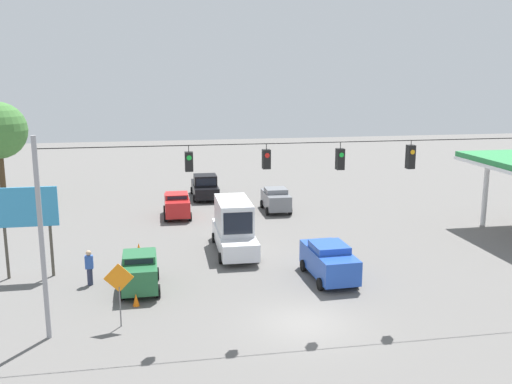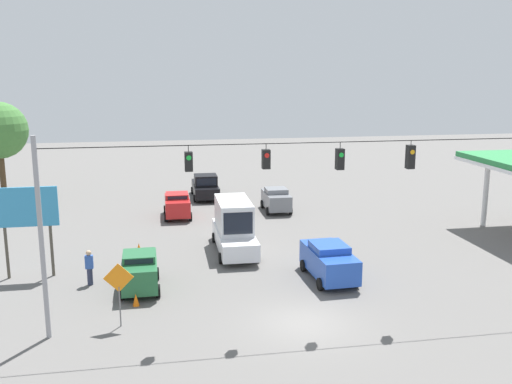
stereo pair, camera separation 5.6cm
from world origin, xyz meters
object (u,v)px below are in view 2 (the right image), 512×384
object	(u,v)px
sedan_grey_oncoming_deep	(276,199)
traffic_cone_nearest	(136,300)
overhead_signal_span	(306,200)
box_truck_white_withflow_mid	(234,226)
pedestrian	(89,267)
sedan_green_parked_shoulder	(140,270)
traffic_cone_third	(135,261)
sedan_red_withflow_far	(177,205)
traffic_cone_second	(135,278)
roadside_billboard	(26,214)
sedan_blue_crossing_near	(329,261)
pickup_truck_black_withflow_deep	(205,187)
work_zone_sign	(119,283)
traffic_cone_fourth	(139,248)

from	to	relation	value
sedan_grey_oncoming_deep	traffic_cone_nearest	world-z (taller)	sedan_grey_oncoming_deep
overhead_signal_span	box_truck_white_withflow_mid	bearing A→B (deg)	-80.72
pedestrian	traffic_cone_nearest	bearing A→B (deg)	126.82
sedan_green_parked_shoulder	traffic_cone_third	bearing A→B (deg)	-84.02
sedan_red_withflow_far	sedan_grey_oncoming_deep	distance (m)	7.76
box_truck_white_withflow_mid	sedan_red_withflow_far	distance (m)	9.51
traffic_cone_second	roadside_billboard	distance (m)	6.66
overhead_signal_span	sedan_blue_crossing_near	world-z (taller)	overhead_signal_span
sedan_green_parked_shoulder	sedan_red_withflow_far	distance (m)	14.61
traffic_cone_second	traffic_cone_third	bearing A→B (deg)	-87.70
sedan_green_parked_shoulder	pickup_truck_black_withflow_deep	bearing A→B (deg)	-104.09
overhead_signal_span	pickup_truck_black_withflow_deep	world-z (taller)	overhead_signal_span
roadside_billboard	pedestrian	xyz separation A→B (m)	(-3.22, 1.75, -2.54)
traffic_cone_second	work_zone_sign	distance (m)	5.40
sedan_green_parked_shoulder	box_truck_white_withflow_mid	size ratio (longest dim) A/B	0.60
box_truck_white_withflow_mid	work_zone_sign	size ratio (longest dim) A/B	2.28
work_zone_sign	pedestrian	distance (m)	5.70
pickup_truck_black_withflow_deep	sedan_grey_oncoming_deep	size ratio (longest dim) A/B	1.37
pickup_truck_black_withflow_deep	roadside_billboard	world-z (taller)	roadside_billboard
sedan_red_withflow_far	traffic_cone_second	size ratio (longest dim) A/B	6.46
sedan_green_parked_shoulder	sedan_blue_crossing_near	xyz separation A→B (m)	(-9.79, 0.32, 0.02)
sedan_blue_crossing_near	roadside_billboard	size ratio (longest dim) A/B	0.92
traffic_cone_third	traffic_cone_fourth	distance (m)	2.57
overhead_signal_span	pedestrian	size ratio (longest dim) A/B	11.68
box_truck_white_withflow_mid	traffic_cone_second	bearing A→B (deg)	38.14
traffic_cone_third	pedestrian	distance (m)	3.36
sedan_green_parked_shoulder	traffic_cone_fourth	bearing A→B (deg)	-88.22
traffic_cone_second	traffic_cone_third	distance (m)	2.68
sedan_green_parked_shoulder	sedan_grey_oncoming_deep	size ratio (longest dim) A/B	1.01
traffic_cone_nearest	traffic_cone_fourth	world-z (taller)	same
sedan_green_parked_shoulder	work_zone_sign	xyz separation A→B (m)	(0.75, 4.26, 1.00)
sedan_blue_crossing_near	sedan_grey_oncoming_deep	size ratio (longest dim) A/B	1.18
pickup_truck_black_withflow_deep	sedan_grey_oncoming_deep	xyz separation A→B (m)	(-5.04, 5.81, -0.02)
traffic_cone_second	sedan_red_withflow_far	bearing A→B (deg)	-101.56
sedan_grey_oncoming_deep	pedestrian	world-z (taller)	pedestrian
work_zone_sign	pedestrian	size ratio (longest dim) A/B	1.53
sedan_grey_oncoming_deep	work_zone_sign	distance (m)	22.17
overhead_signal_span	traffic_cone_third	xyz separation A→B (m)	(7.60, -8.35, -5.09)
sedan_green_parked_shoulder	sedan_blue_crossing_near	size ratio (longest dim) A/B	0.86
traffic_cone_nearest	work_zone_sign	size ratio (longest dim) A/B	0.21
overhead_signal_span	sedan_blue_crossing_near	xyz separation A→B (m)	(-2.56, -4.50, -4.37)
traffic_cone_fourth	pedestrian	size ratio (longest dim) A/B	0.32
traffic_cone_nearest	pedestrian	distance (m)	4.03
box_truck_white_withflow_mid	sedan_blue_crossing_near	xyz separation A→B (m)	(-4.23, 5.73, -0.53)
overhead_signal_span	work_zone_sign	distance (m)	8.69
work_zone_sign	traffic_cone_nearest	bearing A→B (deg)	-105.49
traffic_cone_second	work_zone_sign	size ratio (longest dim) A/B	0.21
traffic_cone_fourth	work_zone_sign	world-z (taller)	work_zone_sign
sedan_green_parked_shoulder	traffic_cone_third	xyz separation A→B (m)	(0.37, -3.52, -0.69)
pedestrian	overhead_signal_span	bearing A→B (deg)	149.01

